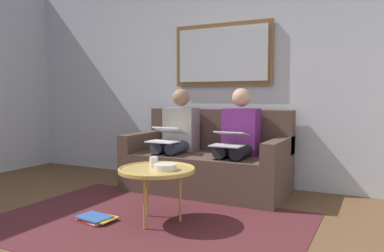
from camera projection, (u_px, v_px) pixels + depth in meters
wall_rear at (225, 76)px, 4.59m from camera, size 6.00×0.12×2.60m
area_rug at (146, 222)px, 3.13m from camera, size 2.60×1.80×0.01m
couch at (209, 162)px, 4.23m from camera, size 1.76×0.90×0.90m
framed_mirror at (222, 55)px, 4.48m from camera, size 1.22×0.05×0.74m
coffee_table at (157, 170)px, 3.10m from camera, size 0.64×0.64×0.47m
cup at (154, 162)px, 3.14m from camera, size 0.07×0.07×0.09m
bowl at (165, 167)px, 3.04m from camera, size 0.18×0.18×0.05m
person_left at (238, 138)px, 3.98m from camera, size 0.38×0.58×1.14m
laptop_silver at (229, 139)px, 3.76m from camera, size 0.32×0.34×0.14m
person_right at (177, 135)px, 4.31m from camera, size 0.38×0.58×1.14m
laptop_white at (166, 135)px, 4.10m from camera, size 0.32×0.37×0.16m
magazine_stack at (96, 218)px, 3.16m from camera, size 0.34×0.27×0.04m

